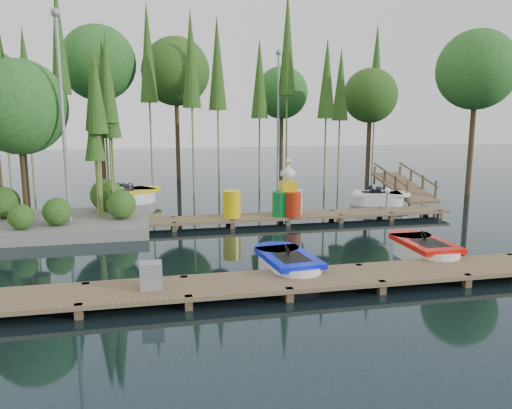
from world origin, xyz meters
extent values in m
plane|color=#1B2C33|center=(0.00, 0.00, 0.00)|extent=(90.00, 90.00, 0.00)
cube|color=brown|center=(0.00, -4.50, 0.25)|extent=(18.00, 1.50, 0.10)
cube|color=#4E3E2A|center=(-4.30, -5.13, 0.05)|extent=(0.16, 0.16, 0.50)
cube|color=#4E3E2A|center=(-4.30, -3.87, 0.05)|extent=(0.16, 0.16, 0.50)
cube|color=#4E3E2A|center=(-2.15, -5.13, 0.05)|extent=(0.16, 0.16, 0.50)
cube|color=#4E3E2A|center=(-2.15, -3.87, 0.05)|extent=(0.16, 0.16, 0.50)
cube|color=#4E3E2A|center=(0.00, -5.13, 0.05)|extent=(0.16, 0.16, 0.50)
cube|color=#4E3E2A|center=(0.00, -3.87, 0.05)|extent=(0.16, 0.16, 0.50)
cube|color=#4E3E2A|center=(2.15, -5.13, 0.05)|extent=(0.16, 0.16, 0.50)
cube|color=#4E3E2A|center=(2.15, -3.87, 0.05)|extent=(0.16, 0.16, 0.50)
cube|color=#4E3E2A|center=(4.30, -5.13, 0.05)|extent=(0.16, 0.16, 0.50)
cube|color=#4E3E2A|center=(4.30, -3.87, 0.05)|extent=(0.16, 0.16, 0.50)
cube|color=#4E3E2A|center=(6.45, -3.87, 0.05)|extent=(0.16, 0.16, 0.50)
cube|color=brown|center=(1.00, 2.50, 0.25)|extent=(15.00, 1.20, 0.10)
cube|color=#4E3E2A|center=(-6.10, 2.02, 0.05)|extent=(0.16, 0.16, 0.50)
cube|color=#4E3E2A|center=(-6.10, 2.98, 0.05)|extent=(0.16, 0.16, 0.50)
cube|color=#4E3E2A|center=(-4.07, 2.02, 0.05)|extent=(0.16, 0.16, 0.50)
cube|color=#4E3E2A|center=(-4.07, 2.98, 0.05)|extent=(0.16, 0.16, 0.50)
cube|color=#4E3E2A|center=(-2.04, 2.02, 0.05)|extent=(0.16, 0.16, 0.50)
cube|color=#4E3E2A|center=(-2.04, 2.98, 0.05)|extent=(0.16, 0.16, 0.50)
cube|color=#4E3E2A|center=(-0.01, 2.02, 0.05)|extent=(0.16, 0.16, 0.50)
cube|color=#4E3E2A|center=(-0.01, 2.98, 0.05)|extent=(0.16, 0.16, 0.50)
cube|color=#4E3E2A|center=(2.01, 2.02, 0.05)|extent=(0.16, 0.16, 0.50)
cube|color=#4E3E2A|center=(2.01, 2.98, 0.05)|extent=(0.16, 0.16, 0.50)
cube|color=#4E3E2A|center=(4.04, 2.02, 0.05)|extent=(0.16, 0.16, 0.50)
cube|color=#4E3E2A|center=(4.04, 2.98, 0.05)|extent=(0.16, 0.16, 0.50)
cube|color=#4E3E2A|center=(6.07, 2.02, 0.05)|extent=(0.16, 0.16, 0.50)
cube|color=#4E3E2A|center=(6.07, 2.98, 0.05)|extent=(0.16, 0.16, 0.50)
cube|color=#4E3E2A|center=(8.10, 2.02, 0.05)|extent=(0.16, 0.16, 0.50)
cube|color=#4E3E2A|center=(8.10, 2.98, 0.05)|extent=(0.16, 0.16, 0.50)
cube|color=slate|center=(-6.00, 3.00, 0.18)|extent=(6.20, 4.20, 0.42)
sphere|color=#2F5A1C|center=(-7.80, 3.60, 0.94)|extent=(1.10, 1.10, 1.10)
sphere|color=#2F5A1C|center=(-5.80, 2.00, 0.84)|extent=(0.90, 0.90, 0.90)
sphere|color=#2F5A1C|center=(-4.40, 4.20, 0.99)|extent=(1.20, 1.20, 1.20)
sphere|color=#2F5A1C|center=(-6.80, 1.60, 0.79)|extent=(0.80, 0.80, 0.80)
sphere|color=#2F5A1C|center=(-3.80, 2.60, 0.89)|extent=(1.00, 1.00, 1.00)
cylinder|color=#3F2F1B|center=(-7.00, 3.40, 2.00)|extent=(0.24, 0.24, 3.60)
sphere|color=#2D6A27|center=(-7.00, 3.40, 4.20)|extent=(3.20, 3.20, 3.20)
cylinder|color=olive|center=(-4.25, 3.56, 2.97)|extent=(0.07, 0.07, 5.93)
cone|color=#2F5A1C|center=(-4.25, 3.56, 5.04)|extent=(0.70, 0.70, 2.97)
cylinder|color=olive|center=(-4.57, 3.40, 2.83)|extent=(0.07, 0.07, 5.66)
cone|color=#2F5A1C|center=(-4.57, 3.40, 4.81)|extent=(0.70, 0.70, 2.83)
cylinder|color=olive|center=(-4.07, 3.59, 2.61)|extent=(0.07, 0.07, 5.22)
cone|color=#2F5A1C|center=(-4.07, 3.59, 4.44)|extent=(0.70, 0.70, 2.61)
cylinder|color=olive|center=(-4.44, 2.78, 2.76)|extent=(0.07, 0.07, 5.53)
cone|color=#2F5A1C|center=(-4.44, 2.78, 4.70)|extent=(0.70, 0.70, 2.76)
cylinder|color=olive|center=(-4.59, 2.90, 2.01)|extent=(0.07, 0.07, 4.01)
cone|color=#2F5A1C|center=(-4.59, 2.90, 3.41)|extent=(0.70, 0.70, 2.01)
cylinder|color=olive|center=(-4.13, 3.45, 3.05)|extent=(0.07, 0.07, 6.11)
cone|color=#2F5A1C|center=(-4.13, 3.45, 5.19)|extent=(0.70, 0.70, 3.05)
cylinder|color=#3F2F1B|center=(12.74, 6.90, 3.03)|extent=(0.26, 0.26, 6.06)
sphere|color=#2D6A27|center=(12.74, 6.90, 6.06)|extent=(3.81, 3.81, 3.81)
cylinder|color=#3F2F1B|center=(9.99, 12.65, 2.51)|extent=(0.26, 0.26, 5.02)
sphere|color=#2F5A1C|center=(9.99, 12.65, 5.02)|extent=(3.16, 3.16, 3.16)
cylinder|color=#3F2F1B|center=(5.74, 16.70, 2.65)|extent=(0.26, 0.26, 5.31)
sphere|color=#2D6A27|center=(5.74, 16.70, 5.31)|extent=(3.34, 3.34, 3.34)
cylinder|color=#3F2F1B|center=(-1.00, 16.03, 3.23)|extent=(0.26, 0.26, 6.46)
sphere|color=#2F5A1C|center=(-1.00, 16.03, 6.46)|extent=(4.06, 4.06, 4.06)
cylinder|color=#3F2F1B|center=(-5.41, 16.00, 3.43)|extent=(0.26, 0.26, 6.85)
sphere|color=#2D6A27|center=(-5.41, 16.00, 6.85)|extent=(4.31, 4.31, 4.31)
cylinder|color=olive|center=(-9.73, 12.48, 4.18)|extent=(0.09, 0.09, 8.36)
cone|color=#2F5A1C|center=(-9.73, 12.48, 6.52)|extent=(0.90, 0.90, 4.60)
cylinder|color=olive|center=(-8.16, 10.23, 3.74)|extent=(0.09, 0.09, 7.48)
cone|color=#2F5A1C|center=(-8.16, 10.23, 5.83)|extent=(0.90, 0.90, 4.11)
cylinder|color=olive|center=(-6.71, 10.82, 4.83)|extent=(0.09, 0.09, 9.66)
cone|color=#2F5A1C|center=(-6.71, 10.82, 7.54)|extent=(0.90, 0.90, 5.31)
cylinder|color=olive|center=(-4.68, 11.83, 3.85)|extent=(0.09, 0.09, 7.69)
cone|color=#2F5A1C|center=(-4.68, 11.83, 6.00)|extent=(0.90, 0.90, 4.23)
cylinder|color=olive|center=(-2.63, 11.48, 4.49)|extent=(0.09, 0.09, 8.99)
cone|color=#2F5A1C|center=(-2.63, 11.48, 7.01)|extent=(0.90, 0.90, 4.94)
cylinder|color=olive|center=(-0.63, 9.87, 4.22)|extent=(0.09, 0.09, 8.44)
cone|color=#2F5A1C|center=(-0.63, 9.87, 6.58)|extent=(0.90, 0.90, 4.64)
cylinder|color=olive|center=(0.65, 10.00, 4.11)|extent=(0.09, 0.09, 8.22)
cone|color=#2F5A1C|center=(0.65, 10.00, 6.41)|extent=(0.90, 0.90, 4.52)
cylinder|color=olive|center=(2.96, 10.87, 3.70)|extent=(0.09, 0.09, 7.41)
cone|color=#2F5A1C|center=(2.96, 10.87, 5.78)|extent=(0.90, 0.90, 4.07)
cylinder|color=olive|center=(4.49, 11.10, 4.89)|extent=(0.09, 0.09, 9.77)
cone|color=#2F5A1C|center=(4.49, 11.10, 7.62)|extent=(0.90, 0.90, 5.38)
cylinder|color=olive|center=(6.24, 9.83, 3.70)|extent=(0.09, 0.09, 7.40)
cone|color=#2F5A1C|center=(6.24, 9.83, 5.77)|extent=(0.90, 0.90, 4.07)
cylinder|color=olive|center=(7.63, 11.42, 3.57)|extent=(0.09, 0.09, 7.14)
cone|color=#2F5A1C|center=(7.63, 11.42, 5.57)|extent=(0.90, 0.90, 3.93)
cylinder|color=olive|center=(10.17, 12.43, 4.31)|extent=(0.09, 0.09, 8.61)
cone|color=#2F5A1C|center=(10.17, 12.43, 6.72)|extent=(0.90, 0.90, 4.74)
cylinder|color=gray|center=(-5.50, 2.50, 3.50)|extent=(0.12, 0.12, 7.00)
sphere|color=gray|center=(-5.50, 2.50, 7.10)|extent=(0.30, 0.30, 0.30)
cylinder|color=gray|center=(4.00, 11.00, 3.50)|extent=(0.12, 0.12, 7.00)
sphere|color=gray|center=(4.00, 11.00, 7.10)|extent=(0.30, 0.30, 0.30)
cube|color=brown|center=(9.00, 6.50, 0.55)|extent=(1.50, 3.94, 0.95)
cube|color=#4E3E2A|center=(8.30, 4.90, 0.59)|extent=(0.08, 0.08, 0.90)
cube|color=#4E3E2A|center=(8.30, 6.00, 0.70)|extent=(0.08, 0.08, 0.90)
cube|color=#4E3E2A|center=(8.30, 7.10, 0.81)|extent=(0.08, 0.08, 0.90)
cube|color=#4E3E2A|center=(8.30, 8.20, 0.92)|extent=(0.08, 0.08, 0.90)
cube|color=brown|center=(8.30, 6.50, 1.15)|extent=(0.06, 3.54, 0.83)
cube|color=#4E3E2A|center=(9.70, 4.90, 0.59)|extent=(0.08, 0.08, 0.90)
cube|color=#4E3E2A|center=(9.70, 6.00, 0.70)|extent=(0.08, 0.08, 0.90)
cube|color=#4E3E2A|center=(9.70, 7.10, 0.81)|extent=(0.08, 0.08, 0.90)
cube|color=#4E3E2A|center=(9.70, 8.20, 0.92)|extent=(0.08, 0.08, 0.90)
cube|color=brown|center=(9.70, 6.50, 1.15)|extent=(0.06, 3.54, 0.83)
cube|color=white|center=(0.46, -3.48, 0.19)|extent=(1.25, 1.26, 0.52)
cylinder|color=white|center=(0.40, -2.91, 0.19)|extent=(1.25, 1.25, 0.52)
cylinder|color=white|center=(0.51, -4.05, 0.19)|extent=(1.25, 1.25, 0.52)
cube|color=#0817D8|center=(0.46, -3.48, 0.47)|extent=(1.36, 2.09, 0.13)
cylinder|color=#0817D8|center=(0.37, -2.65, 0.47)|extent=(1.27, 1.27, 0.13)
cube|color=black|center=(0.48, -3.67, 0.52)|extent=(0.80, 1.01, 0.06)
torus|color=black|center=(0.44, -3.34, 0.66)|extent=(0.17, 0.27, 0.25)
cube|color=white|center=(4.49, -2.98, 0.19)|extent=(1.17, 1.18, 0.53)
cylinder|color=white|center=(4.50, -2.40, 0.19)|extent=(1.17, 1.17, 0.53)
cylinder|color=white|center=(4.49, -3.57, 0.19)|extent=(1.17, 1.17, 0.53)
cube|color=red|center=(4.49, -2.98, 0.48)|extent=(1.20, 2.03, 0.14)
cylinder|color=red|center=(4.50, -2.13, 0.48)|extent=(1.19, 1.19, 0.14)
cube|color=black|center=(4.49, -3.18, 0.53)|extent=(0.73, 0.96, 0.06)
torus|color=black|center=(4.50, -2.84, 0.68)|extent=(0.15, 0.27, 0.26)
cube|color=white|center=(-3.78, 7.85, 0.22)|extent=(1.86, 1.85, 0.61)
cylinder|color=white|center=(-3.22, 8.22, 0.22)|extent=(1.85, 1.85, 0.61)
cylinder|color=white|center=(-4.34, 7.47, 0.22)|extent=(1.85, 1.85, 0.61)
cube|color=#DABB0B|center=(-3.78, 7.85, 0.55)|extent=(2.68, 2.42, 0.16)
cylinder|color=#DABB0B|center=(-2.97, 8.39, 0.55)|extent=(1.88, 1.88, 0.16)
cube|color=black|center=(-3.97, 7.72, 0.60)|extent=(1.37, 1.30, 0.07)
torus|color=black|center=(-3.64, 7.94, 0.78)|extent=(0.35, 0.31, 0.29)
imported|color=#1E1E2D|center=(-4.01, 7.69, 0.87)|extent=(0.60, 0.57, 1.08)
cube|color=white|center=(7.05, 5.26, 0.19)|extent=(1.45, 1.45, 0.53)
cylinder|color=white|center=(7.61, 5.10, 0.19)|extent=(1.44, 1.44, 0.53)
cylinder|color=white|center=(6.49, 5.43, 0.19)|extent=(1.44, 1.44, 0.53)
cube|color=white|center=(7.05, 5.26, 0.49)|extent=(2.28, 1.71, 0.14)
cylinder|color=white|center=(7.87, 5.03, 0.49)|extent=(1.47, 1.47, 0.14)
cube|color=black|center=(6.86, 5.32, 0.53)|extent=(1.12, 0.96, 0.06)
torus|color=black|center=(7.19, 5.22, 0.68)|extent=(0.30, 0.21, 0.26)
imported|color=#1E1E2D|center=(6.82, 5.33, 0.73)|extent=(0.45, 0.39, 0.87)
imported|color=#1E1E2D|center=(7.24, 5.56, 0.67)|extent=(0.36, 0.29, 0.66)
cube|color=gray|center=(-2.88, -4.50, 0.59)|extent=(0.47, 0.39, 0.57)
cylinder|color=#DABB0B|center=(0.04, 2.50, 0.78)|extent=(0.65, 0.65, 0.97)
cylinder|color=#0C6D29|center=(1.81, 2.30, 0.75)|extent=(0.60, 0.60, 0.90)
cylinder|color=silver|center=(2.41, 2.60, 0.75)|extent=(0.60, 0.60, 0.90)
cylinder|color=#A6220B|center=(2.21, 2.10, 0.75)|extent=(0.60, 0.60, 0.90)
cube|color=#DABB0B|center=(2.11, 2.40, 1.38)|extent=(0.55, 0.55, 0.35)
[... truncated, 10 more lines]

